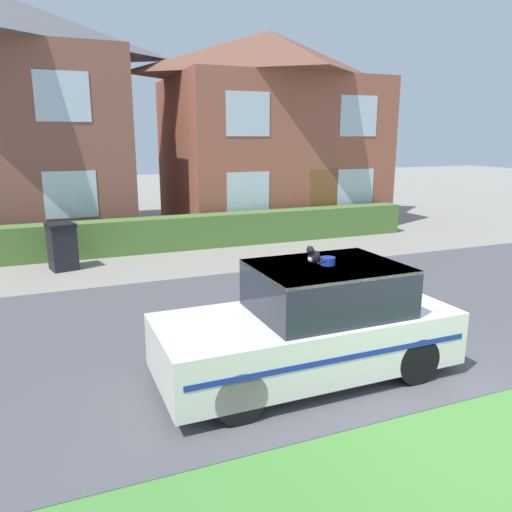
% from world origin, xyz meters
% --- Properties ---
extents(ground_plane, '(80.00, 80.00, 0.00)m').
position_xyz_m(ground_plane, '(0.00, 0.00, 0.00)').
color(ground_plane, gray).
extents(road_strip, '(28.00, 6.60, 0.01)m').
position_xyz_m(road_strip, '(0.00, 3.97, 0.01)').
color(road_strip, '#4C4C51').
rests_on(road_strip, ground).
extents(garden_hedge, '(15.44, 0.67, 0.94)m').
position_xyz_m(garden_hedge, '(-1.21, 10.33, 0.47)').
color(garden_hedge, '#4C7233').
rests_on(garden_hedge, ground).
extents(police_car, '(3.95, 1.65, 1.61)m').
position_xyz_m(police_car, '(-1.13, 1.99, 0.72)').
color(police_car, black).
rests_on(police_car, road_strip).
extents(cat, '(0.28, 0.19, 0.24)m').
position_xyz_m(cat, '(-1.26, 1.78, 1.72)').
color(cat, black).
rests_on(cat, police_car).
extents(house_right, '(7.46, 5.92, 6.79)m').
position_xyz_m(house_right, '(3.45, 13.79, 3.45)').
color(house_right, '#93513D').
rests_on(house_right, ground).
extents(wheelie_bin, '(0.74, 0.75, 1.14)m').
position_xyz_m(wheelie_bin, '(-4.03, 9.18, 0.57)').
color(wheelie_bin, black).
rests_on(wheelie_bin, ground).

